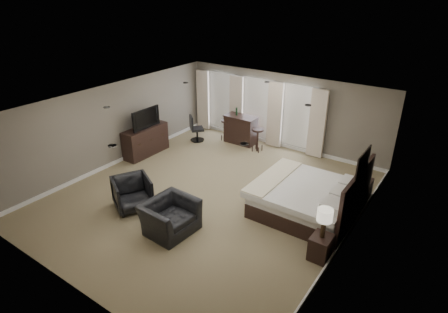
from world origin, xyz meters
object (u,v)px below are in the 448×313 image
Objects in this scene: armchair_far at (132,192)px; bar_stool_right at (257,140)px; nightstand_near at (321,247)px; lamp_far at (365,170)px; desk_chair at (197,128)px; lamp_near at (324,223)px; tv at (144,125)px; bar_stool_left at (226,130)px; armchair_near at (170,212)px; dresser at (146,141)px; bed at (311,187)px; nightstand_far at (362,190)px; bar_counter at (241,129)px.

armchair_far is 5.03m from bar_stool_right.
nightstand_near is 2.97m from lamp_far.
nightstand_near is 7.20m from desk_chair.
lamp_near is 0.58× the size of tv.
tv is 2.11m from desk_chair.
bar_stool_left is 1.47m from bar_stool_right.
desk_chair is (-6.23, 3.60, -0.39)m from lamp_near.
armchair_near is (-3.28, -1.11, -0.36)m from lamp_near.
dresser is 1.44× the size of tv.
bed is at bearing -121.54° from lamp_far.
lamp_far reaches higher than bar_stool_right.
bar_stool_right is at bearing 134.04° from nightstand_near.
desk_chair reaches higher than dresser.
bed reaches higher than bar_stool_right.
nightstand_far is at bearing 0.00° from lamp_far.
bar_counter reaches higher than desk_chair.
desk_chair is at bearing -168.95° from bar_stool_right.
nightstand_far is 0.88× the size of lamp_near.
dresser reaches higher than nightstand_far.
lamp_near is 0.81× the size of bar_stool_right.
bar_counter is 1.48× the size of bar_stool_left.
nightstand_far is 0.35× the size of dresser.
tv is at bearing 166.32° from nightstand_near.
lamp_near is 0.57× the size of bar_counter.
tv reaches higher than nightstand_far.
armchair_near is 5.69m from bar_counter.
tv is 0.98× the size of bar_counter.
dresser is at bearing 56.06° from armchair_near.
bed is 6.04m from dresser.
armchair_near reaches higher than desk_chair.
armchair_near reaches higher than nightstand_far.
dresser reaches higher than bar_stool_left.
lamp_near is 7.21m from desk_chair.
bar_stool_left is at bearing 148.00° from bed.
lamp_far is at bearing -22.93° from armchair_far.
bed is at bearing -32.00° from bar_stool_left.
lamp_far reaches higher than armchair_near.
lamp_near is 0.56× the size of armchair_near.
desk_chair is (-2.95, 4.71, -0.03)m from armchair_near.
lamp_far is 0.75× the size of bar_stool_right.
bar_stool_right is (3.00, 2.37, -0.63)m from tv.
lamp_far reaches higher than desk_chair.
bed reaches higher than armchair_far.
armchair_far is at bearing -99.60° from bar_stool_right.
nightstand_far is at bearing -80.03° from tv.
lamp_near is 0.85× the size of bar_stool_left.
dresser is at bearing -121.00° from bar_stool_left.
armchair_near reaches higher than dresser.
dresser is 3.38m from armchair_far.
bar_stool_right is at bearing 163.61° from lamp_far.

